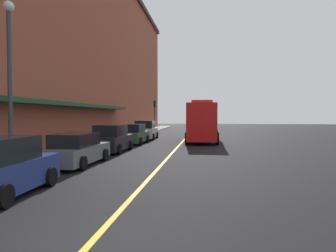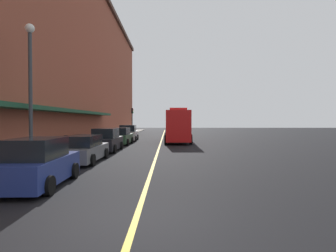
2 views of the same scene
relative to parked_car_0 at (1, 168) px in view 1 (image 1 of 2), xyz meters
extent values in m
plane|color=black|center=(3.88, 21.50, -0.82)|extent=(112.00, 112.00, 0.00)
cube|color=#9E9B93|center=(-2.32, 21.50, -0.74)|extent=(2.40, 70.00, 0.15)
cube|color=gold|center=(3.88, 21.50, -0.81)|extent=(0.16, 70.00, 0.01)
cube|color=brown|center=(-10.32, 20.50, 8.55)|extent=(13.61, 64.00, 18.73)
cube|color=#19472D|center=(-2.97, 12.50, 2.28)|extent=(1.20, 22.40, 0.24)
cube|color=navy|center=(0.00, 0.06, -0.21)|extent=(1.84, 4.18, 0.87)
cylinder|color=black|center=(-0.91, 1.31, -0.50)|extent=(0.24, 0.65, 0.64)
cylinder|color=black|center=(0.82, 1.36, -0.50)|extent=(0.24, 0.65, 0.64)
cylinder|color=black|center=(0.90, -1.19, -0.50)|extent=(0.24, 0.65, 0.64)
cube|color=#595B60|center=(-0.13, 5.83, -0.27)|extent=(1.76, 4.73, 0.75)
cube|color=black|center=(-0.14, 5.59, 0.41)|extent=(1.57, 2.61, 0.61)
cylinder|color=black|center=(-0.99, 7.29, -0.50)|extent=(0.23, 0.64, 0.64)
cylinder|color=black|center=(0.75, 7.28, -0.50)|extent=(0.23, 0.64, 0.64)
cylinder|color=black|center=(-1.02, 4.37, -0.50)|extent=(0.23, 0.64, 0.64)
cylinder|color=black|center=(0.72, 4.36, -0.50)|extent=(0.23, 0.64, 0.64)
cube|color=black|center=(-0.08, 11.23, -0.20)|extent=(1.80, 4.43, 0.88)
cube|color=black|center=(-0.09, 11.01, 0.60)|extent=(1.60, 2.44, 0.72)
cylinder|color=black|center=(-0.96, 12.60, -0.50)|extent=(0.23, 0.64, 0.64)
cylinder|color=black|center=(0.82, 12.59, -0.50)|extent=(0.23, 0.64, 0.64)
cylinder|color=black|center=(-0.98, 9.87, -0.50)|extent=(0.23, 0.64, 0.64)
cylinder|color=black|center=(0.79, 9.85, -0.50)|extent=(0.23, 0.64, 0.64)
cube|color=#2D5133|center=(-0.02, 17.08, -0.23)|extent=(1.92, 4.24, 0.82)
cube|color=black|center=(-0.03, 16.88, 0.51)|extent=(1.67, 2.35, 0.67)
cylinder|color=black|center=(-0.88, 18.41, -0.50)|extent=(0.24, 0.65, 0.64)
cylinder|color=black|center=(0.92, 18.35, -0.50)|extent=(0.24, 0.65, 0.64)
cylinder|color=black|center=(-0.97, 15.82, -0.50)|extent=(0.24, 0.65, 0.64)
cylinder|color=black|center=(0.83, 15.76, -0.50)|extent=(0.24, 0.65, 0.64)
cube|color=silver|center=(-0.02, 22.34, -0.18)|extent=(2.03, 4.69, 0.92)
cube|color=black|center=(-0.01, 22.11, 0.65)|extent=(1.77, 2.60, 0.75)
cylinder|color=black|center=(-1.01, 23.74, -0.50)|extent=(0.24, 0.65, 0.64)
cylinder|color=black|center=(0.89, 23.80, -0.50)|extent=(0.24, 0.65, 0.64)
cylinder|color=black|center=(-0.92, 20.87, -0.50)|extent=(0.24, 0.65, 0.64)
cylinder|color=black|center=(0.98, 20.93, -0.50)|extent=(0.24, 0.65, 0.64)
cube|color=red|center=(5.67, 16.88, 1.02)|extent=(2.43, 2.48, 3.07)
cube|color=red|center=(5.72, 21.43, 0.89)|extent=(2.47, 5.98, 2.82)
cube|color=red|center=(5.67, 16.88, 2.67)|extent=(1.69, 0.62, 0.24)
cylinder|color=black|center=(6.89, 16.95, -0.32)|extent=(0.31, 1.00, 1.00)
cylinder|color=black|center=(4.45, 16.98, -0.32)|extent=(0.31, 1.00, 1.00)
cylinder|color=black|center=(6.93, 20.67, -0.32)|extent=(0.31, 1.00, 1.00)
cylinder|color=black|center=(4.49, 20.70, -0.32)|extent=(0.31, 1.00, 1.00)
cylinder|color=black|center=(6.96, 23.08, -0.32)|extent=(0.31, 1.00, 1.00)
cylinder|color=black|center=(4.52, 23.11, -0.32)|extent=(0.31, 1.00, 1.00)
cylinder|color=#4C4C51|center=(-1.47, 23.70, -0.14)|extent=(0.07, 0.07, 1.05)
cube|color=black|center=(-1.47, 23.70, 0.52)|extent=(0.14, 0.18, 0.28)
cylinder|color=#4C4C51|center=(-1.47, 6.56, -0.14)|extent=(0.07, 0.07, 1.05)
cube|color=black|center=(-1.47, 6.56, 0.52)|extent=(0.14, 0.18, 0.28)
cylinder|color=#33383D|center=(-2.07, 3.58, 2.58)|extent=(0.18, 0.18, 6.50)
sphere|color=white|center=(-2.07, 3.58, 6.05)|extent=(0.44, 0.44, 0.44)
cylinder|color=#232326|center=(-1.42, 36.31, 1.03)|extent=(0.14, 0.14, 3.40)
cube|color=black|center=(-1.42, 36.31, 3.18)|extent=(0.28, 0.36, 0.90)
sphere|color=red|center=(-1.26, 36.31, 3.48)|extent=(0.16, 0.16, 0.16)
sphere|color=gold|center=(-1.26, 36.31, 3.18)|extent=(0.16, 0.16, 0.16)
sphere|color=green|center=(-1.26, 36.31, 2.88)|extent=(0.16, 0.16, 0.16)
camera|label=1|loc=(6.03, -8.59, 1.59)|focal=33.64mm
camera|label=2|loc=(4.66, -9.72, 1.57)|focal=29.07mm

